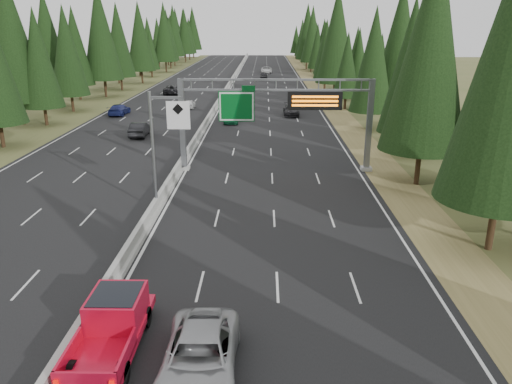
% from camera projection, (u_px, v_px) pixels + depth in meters
% --- Properties ---
extents(road, '(32.00, 260.00, 0.08)m').
position_uv_depth(road, '(222.00, 98.00, 86.31)').
color(road, black).
rests_on(road, ground).
extents(shoulder_right, '(3.60, 260.00, 0.06)m').
position_uv_depth(shoulder_right, '(325.00, 99.00, 86.03)').
color(shoulder_right, olive).
rests_on(shoulder_right, ground).
extents(shoulder_left, '(3.60, 260.00, 0.06)m').
position_uv_depth(shoulder_left, '(120.00, 98.00, 86.60)').
color(shoulder_left, '#4B5628').
rests_on(shoulder_left, ground).
extents(median_barrier, '(0.70, 260.00, 0.85)m').
position_uv_depth(median_barrier, '(222.00, 96.00, 86.19)').
color(median_barrier, '#969590').
rests_on(median_barrier, road).
extents(sign_gantry, '(16.75, 0.98, 7.80)m').
position_uv_depth(sign_gantry, '(283.00, 111.00, 41.74)').
color(sign_gantry, slate).
rests_on(sign_gantry, road).
extents(hov_sign_pole, '(2.80, 0.50, 8.00)m').
position_uv_depth(hov_sign_pole, '(161.00, 143.00, 32.64)').
color(hov_sign_pole, slate).
rests_on(hov_sign_pole, road).
extents(tree_row_right, '(12.03, 242.75, 18.84)m').
position_uv_depth(tree_row_right, '(368.00, 47.00, 69.84)').
color(tree_row_right, black).
rests_on(tree_row_right, ground).
extents(tree_row_left, '(11.91, 245.51, 18.99)m').
position_uv_depth(tree_row_left, '(84.00, 41.00, 80.46)').
color(tree_row_left, black).
rests_on(tree_row_left, ground).
extents(silver_minivan, '(2.66, 5.76, 1.60)m').
position_uv_depth(silver_minivan, '(200.00, 357.00, 17.71)').
color(silver_minivan, '#9A9B9F').
rests_on(silver_minivan, road).
extents(red_pickup, '(2.15, 6.01, 1.96)m').
position_uv_depth(red_pickup, '(114.00, 319.00, 19.45)').
color(red_pickup, black).
rests_on(red_pickup, road).
extents(car_ahead_green, '(1.86, 4.60, 1.57)m').
position_uv_depth(car_ahead_green, '(231.00, 117.00, 64.29)').
color(car_ahead_green, '#135332').
rests_on(car_ahead_green, road).
extents(car_ahead_dkred, '(1.76, 4.60, 1.50)m').
position_uv_depth(car_ahead_dkred, '(298.00, 102.00, 76.43)').
color(car_ahead_dkred, '#4F0B14').
rests_on(car_ahead_dkred, road).
extents(car_ahead_dkgrey, '(2.10, 5.13, 1.49)m').
position_uv_depth(car_ahead_dkgrey, '(291.00, 110.00, 69.53)').
color(car_ahead_dkgrey, black).
rests_on(car_ahead_dkgrey, road).
extents(car_ahead_white, '(2.76, 5.95, 1.65)m').
position_uv_depth(car_ahead_white, '(266.00, 70.00, 130.75)').
color(car_ahead_white, silver).
rests_on(car_ahead_white, road).
extents(car_ahead_far, '(1.87, 4.44, 1.50)m').
position_uv_depth(car_ahead_far, '(264.00, 76.00, 116.40)').
color(car_ahead_far, black).
rests_on(car_ahead_far, road).
extents(car_onc_near, '(1.89, 4.87, 1.58)m').
position_uv_depth(car_onc_near, '(139.00, 129.00, 56.46)').
color(car_onc_near, black).
rests_on(car_onc_near, road).
extents(car_onc_blue, '(2.21, 5.21, 1.50)m').
position_uv_depth(car_onc_blue, '(119.00, 110.00, 69.87)').
color(car_onc_blue, navy).
rests_on(car_onc_blue, road).
extents(car_onc_white, '(1.54, 3.83, 1.30)m').
position_uv_depth(car_onc_white, '(189.00, 104.00, 75.51)').
color(car_onc_white, silver).
rests_on(car_onc_white, road).
extents(car_onc_far, '(3.11, 6.01, 1.62)m').
position_uv_depth(car_onc_far, '(172.00, 89.00, 91.36)').
color(car_onc_far, black).
rests_on(car_onc_far, road).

